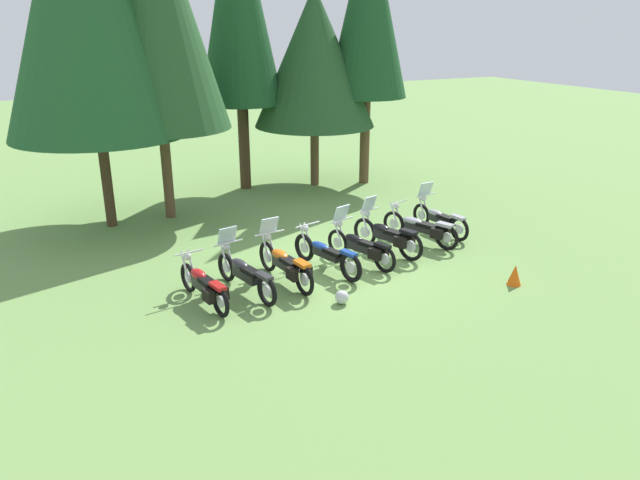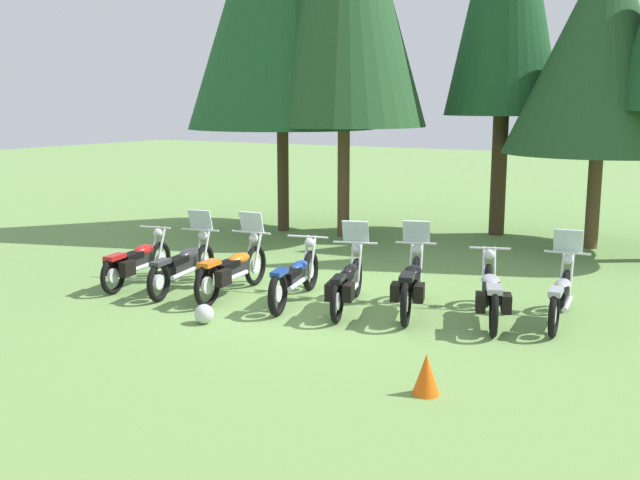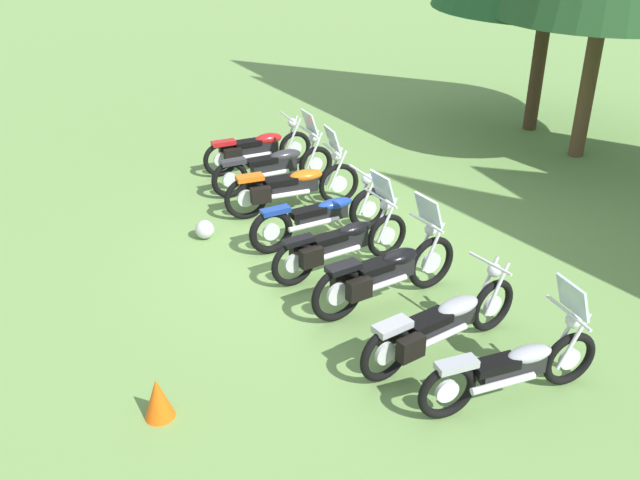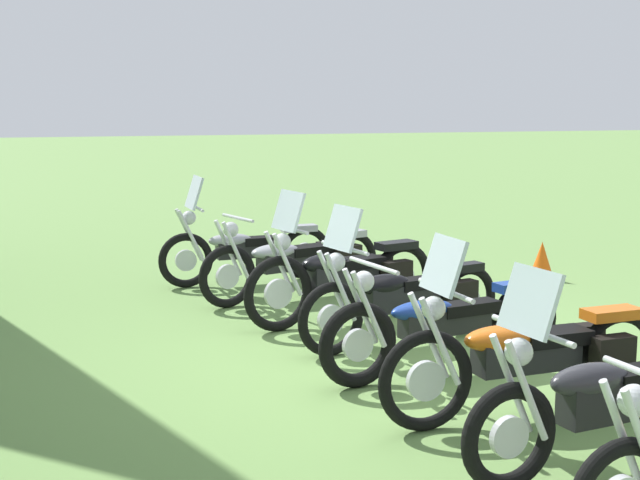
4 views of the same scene
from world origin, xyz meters
name	(u,v)px [view 3 (image 3 of 4)]	position (x,y,z in m)	size (l,w,h in m)	color
ground_plane	(336,253)	(0.00, 0.00, 0.00)	(80.00, 80.00, 0.00)	#6B934C
motorcycle_0	(256,149)	(-3.55, -0.59, 0.44)	(0.79, 2.15, 0.98)	black
motorcycle_1	(276,165)	(-2.59, -0.40, 0.46)	(0.81, 2.30, 1.35)	black
motorcycle_2	(292,185)	(-1.58, -0.32, 0.48)	(0.81, 2.35, 1.37)	black
motorcycle_3	(323,215)	(-0.44, -0.09, 0.43)	(0.87, 2.35, 1.00)	black
motorcycle_4	(340,242)	(0.53, -0.08, 0.46)	(0.97, 2.17, 1.35)	black
motorcycle_5	(385,271)	(1.50, 0.24, 0.49)	(0.96, 2.19, 1.39)	black
motorcycle_6	(439,323)	(2.71, 0.48, 0.44)	(1.08, 2.27, 1.00)	black
motorcycle_7	(514,366)	(3.64, 0.94, 0.44)	(0.70, 2.18, 1.34)	black
traffic_cone	(158,398)	(2.99, -2.73, 0.24)	(0.32, 0.32, 0.48)	#EA590F
dropped_helmet	(205,229)	(-0.96, -1.85, 0.15)	(0.30, 0.30, 0.30)	silver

